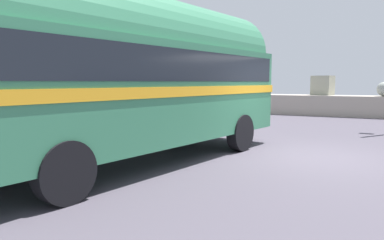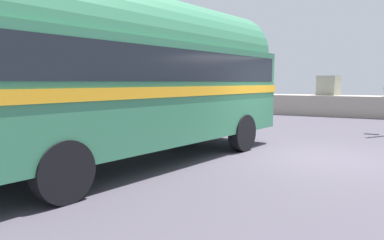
% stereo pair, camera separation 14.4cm
% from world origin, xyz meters
% --- Properties ---
extents(ground, '(32.00, 26.00, 0.02)m').
position_xyz_m(ground, '(0.00, 0.00, 0.01)').
color(ground, '#48424D').
extents(breakwater, '(31.36, 2.33, 2.43)m').
position_xyz_m(breakwater, '(-0.03, 11.79, 0.72)').
color(breakwater, '#A49A8D').
rests_on(breakwater, ground).
extents(vintage_coach, '(3.86, 8.87, 3.70)m').
position_xyz_m(vintage_coach, '(-3.32, -2.42, 2.05)').
color(vintage_coach, black).
rests_on(vintage_coach, ground).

